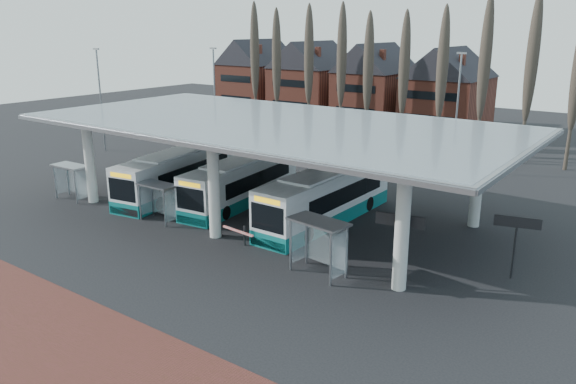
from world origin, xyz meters
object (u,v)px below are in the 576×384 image
Objects in this scene: bus_2 at (327,197)px; shelter_2 at (320,235)px; shelter_1 at (159,194)px; bus_0 at (179,174)px; bus_1 at (242,182)px; shelter_0 at (72,174)px.

bus_2 reaches higher than shelter_2.
shelter_2 reaches higher than shelter_1.
bus_0 is at bearing 124.56° from shelter_1.
bus_1 is 7.05m from bus_2.
bus_1 is (5.28, 1.15, -0.05)m from bus_0.
shelter_1 is 12.87m from shelter_2.
bus_1 is at bearing -178.77° from bus_2.
shelter_1 is at bearing -111.99° from bus_1.
shelter_0 is at bearing -173.19° from shelter_2.
bus_1 is 0.95× the size of bus_2.
shelter_0 is at bearing -154.34° from bus_1.
bus_2 is (7.05, 0.11, 0.10)m from bus_1.
shelter_1 is at bearing -143.96° from bus_2.
shelter_0 is (-5.31, -5.47, 0.31)m from bus_0.
bus_1 is 4.34× the size of shelter_1.
bus_0 is at bearing 43.25° from shelter_0.
bus_2 is 18.88m from shelter_0.
bus_1 is at bearing 3.31° from bus_0.
bus_2 is 4.55× the size of shelter_1.
bus_0 is 0.99× the size of bus_2.
bus_2 is at bearing -3.12° from bus_0.
shelter_0 is (-10.59, -6.62, 0.36)m from bus_1.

